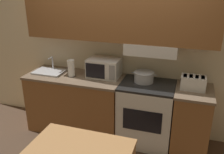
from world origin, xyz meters
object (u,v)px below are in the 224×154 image
at_px(microwave, 104,68).
at_px(sink_basin, 49,71).
at_px(paper_towel_roll, 71,68).
at_px(toaster, 193,83).
at_px(stove_range, 146,113).
at_px(cooking_pot, 144,76).

bearing_deg(microwave, sink_basin, -173.15).
relative_size(microwave, paper_towel_roll, 1.85).
distance_m(toaster, paper_towel_roll, 1.73).
bearing_deg(stove_range, microwave, 171.70).
bearing_deg(paper_towel_roll, toaster, 1.97).
bearing_deg(paper_towel_roll, cooking_pot, 6.06).
distance_m(cooking_pot, toaster, 0.66).
height_order(toaster, sink_basin, sink_basin).
bearing_deg(cooking_pot, stove_range, -44.94).
xyz_separation_m(microwave, paper_towel_roll, (-0.47, -0.14, -0.01)).
distance_m(stove_range, cooking_pot, 0.55).
distance_m(stove_range, sink_basin, 1.61).
height_order(microwave, paper_towel_roll, microwave).
bearing_deg(sink_basin, paper_towel_roll, -5.32).
xyz_separation_m(cooking_pot, toaster, (0.66, -0.05, 0.01)).
distance_m(microwave, toaster, 1.27).
bearing_deg(paper_towel_roll, stove_range, 2.18).
xyz_separation_m(microwave, sink_basin, (-0.87, -0.10, -0.12)).
bearing_deg(sink_basin, cooking_pot, 2.96).
xyz_separation_m(stove_range, paper_towel_roll, (-1.14, -0.04, 0.58)).
xyz_separation_m(stove_range, toaster, (0.59, 0.02, 0.55)).
height_order(cooking_pot, paper_towel_roll, paper_towel_roll).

